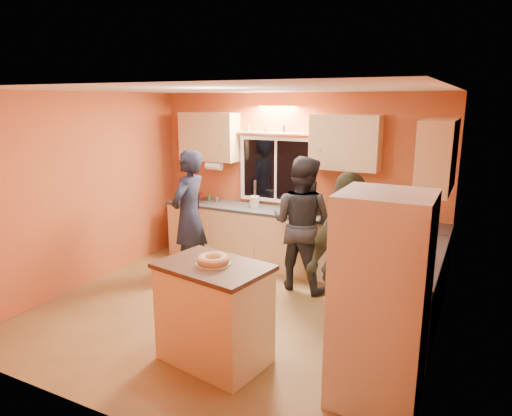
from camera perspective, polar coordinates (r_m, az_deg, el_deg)
The scene contains 14 objects.
ground at distance 5.59m, azimuth -3.31°, elevation -13.12°, with size 4.50×4.50×0.00m, color brown.
room_shell at distance 5.38m, azimuth -0.24°, elevation 4.02°, with size 4.54×4.04×2.61m.
back_counter at distance 6.84m, azimuth 3.88°, elevation -4.04°, with size 4.23×0.62×0.90m.
right_counter at distance 5.27m, azimuth 18.57°, elevation -10.17°, with size 0.62×1.84×0.90m.
refrigerator at distance 3.92m, azimuth 15.29°, elevation -11.11°, with size 0.72×0.70×1.80m, color silver.
island at distance 4.51m, azimuth -5.24°, elevation -12.88°, with size 1.13×0.86×0.99m.
bundt_pastry at distance 4.30m, azimuth -5.39°, elevation -6.49°, with size 0.31×0.31×0.09m, color #B27B49.
person_left at distance 6.48m, azimuth -8.35°, elevation -0.86°, with size 0.67×0.44×1.83m, color black.
person_center at distance 6.07m, azimuth 5.72°, elevation -1.96°, with size 0.87×0.68×1.79m, color black.
person_right at distance 4.65m, azimuth 10.95°, elevation -6.73°, with size 1.07×0.45×1.83m, color #2D3421.
mixing_bowl at distance 6.64m, azimuth 6.41°, elevation -0.17°, with size 0.39×0.39×0.10m, color black.
utensil_crock at distance 6.92m, azimuth -0.19°, elevation 0.78°, with size 0.14×0.14×0.17m, color beige.
potted_plant at distance 4.31m, azimuth 17.87°, elevation -7.02°, with size 0.25×0.21×0.28m, color gray.
red_box at distance 4.99m, azimuth 19.07°, elevation -5.59°, with size 0.16×0.12×0.07m, color #A61E19.
Camera 1 is at (2.53, -4.32, 2.49)m, focal length 32.00 mm.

